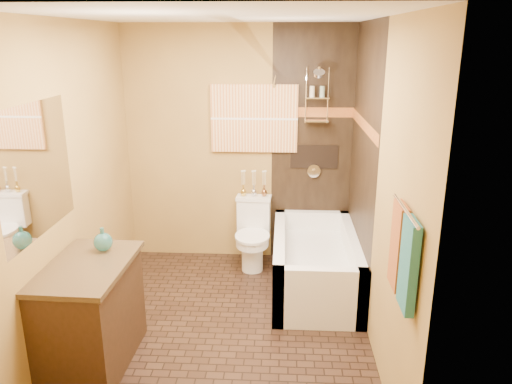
# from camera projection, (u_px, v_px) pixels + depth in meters

# --- Properties ---
(floor) EXTENTS (3.00, 3.00, 0.00)m
(floor) POSITION_uv_depth(u_px,v_px,m) (225.00, 328.00, 4.23)
(floor) COLOR black
(floor) RESTS_ON ground
(wall_left) EXTENTS (0.02, 3.00, 2.50)m
(wall_left) POSITION_uv_depth(u_px,v_px,m) (70.00, 184.00, 3.92)
(wall_left) COLOR #AA8741
(wall_left) RESTS_ON floor
(wall_right) EXTENTS (0.02, 3.00, 2.50)m
(wall_right) POSITION_uv_depth(u_px,v_px,m) (378.00, 189.00, 3.80)
(wall_right) COLOR #AA8741
(wall_right) RESTS_ON floor
(wall_back) EXTENTS (2.40, 0.02, 2.50)m
(wall_back) POSITION_uv_depth(u_px,v_px,m) (239.00, 146.00, 5.29)
(wall_back) COLOR #AA8741
(wall_back) RESTS_ON floor
(wall_front) EXTENTS (2.40, 0.02, 2.50)m
(wall_front) POSITION_uv_depth(u_px,v_px,m) (184.00, 275.00, 2.43)
(wall_front) COLOR #AA8741
(wall_front) RESTS_ON floor
(ceiling) EXTENTS (3.00, 3.00, 0.00)m
(ceiling) POSITION_uv_depth(u_px,v_px,m) (218.00, 16.00, 3.49)
(ceiling) COLOR silver
(ceiling) RESTS_ON wall_back
(alcove_tile_back) EXTENTS (0.85, 0.01, 2.50)m
(alcove_tile_back) POSITION_uv_depth(u_px,v_px,m) (312.00, 147.00, 5.24)
(alcove_tile_back) COLOR black
(alcove_tile_back) RESTS_ON wall_back
(alcove_tile_right) EXTENTS (0.01, 1.50, 2.50)m
(alcove_tile_right) POSITION_uv_depth(u_px,v_px,m) (362.00, 165.00, 4.51)
(alcove_tile_right) COLOR black
(alcove_tile_right) RESTS_ON wall_right
(mosaic_band_back) EXTENTS (0.85, 0.01, 0.10)m
(mosaic_band_back) POSITION_uv_depth(u_px,v_px,m) (313.00, 112.00, 5.12)
(mosaic_band_back) COLOR brown
(mosaic_band_back) RESTS_ON alcove_tile_back
(mosaic_band_right) EXTENTS (0.01, 1.50, 0.10)m
(mosaic_band_right) POSITION_uv_depth(u_px,v_px,m) (364.00, 125.00, 4.40)
(mosaic_band_right) COLOR brown
(mosaic_band_right) RESTS_ON alcove_tile_right
(alcove_niche) EXTENTS (0.50, 0.01, 0.25)m
(alcove_niche) POSITION_uv_depth(u_px,v_px,m) (314.00, 157.00, 5.26)
(alcove_niche) COLOR black
(alcove_niche) RESTS_ON alcove_tile_back
(shower_fixtures) EXTENTS (0.24, 0.33, 1.16)m
(shower_fixtures) POSITION_uv_depth(u_px,v_px,m) (317.00, 109.00, 5.01)
(shower_fixtures) COLOR silver
(shower_fixtures) RESTS_ON floor
(curtain_rod) EXTENTS (0.03, 1.55, 0.03)m
(curtain_rod) POSITION_uv_depth(u_px,v_px,m) (276.00, 78.00, 4.33)
(curtain_rod) COLOR silver
(curtain_rod) RESTS_ON wall_back
(towel_bar) EXTENTS (0.02, 0.55, 0.02)m
(towel_bar) POSITION_uv_depth(u_px,v_px,m) (406.00, 210.00, 2.74)
(towel_bar) COLOR silver
(towel_bar) RESTS_ON wall_right
(towel_teal) EXTENTS (0.05, 0.22, 0.52)m
(towel_teal) POSITION_uv_depth(u_px,v_px,m) (409.00, 265.00, 2.69)
(towel_teal) COLOR #1E5F65
(towel_teal) RESTS_ON towel_bar
(towel_rust) EXTENTS (0.05, 0.22, 0.52)m
(towel_rust) POSITION_uv_depth(u_px,v_px,m) (398.00, 246.00, 2.94)
(towel_rust) COLOR #95491B
(towel_rust) RESTS_ON towel_bar
(sunset_painting) EXTENTS (0.90, 0.04, 0.70)m
(sunset_painting) POSITION_uv_depth(u_px,v_px,m) (254.00, 119.00, 5.17)
(sunset_painting) COLOR #CD6C30
(sunset_painting) RESTS_ON wall_back
(vanity_mirror) EXTENTS (0.01, 1.00, 0.90)m
(vanity_mirror) POSITION_uv_depth(u_px,v_px,m) (37.00, 170.00, 3.36)
(vanity_mirror) COLOR white
(vanity_mirror) RESTS_ON wall_left
(bathtub) EXTENTS (0.80, 1.50, 0.55)m
(bathtub) POSITION_uv_depth(u_px,v_px,m) (315.00, 267.00, 4.84)
(bathtub) COLOR white
(bathtub) RESTS_ON floor
(toilet) EXTENTS (0.38, 0.56, 0.73)m
(toilet) POSITION_uv_depth(u_px,v_px,m) (253.00, 233.00, 5.28)
(toilet) COLOR white
(toilet) RESTS_ON floor
(vanity) EXTENTS (0.59, 0.93, 0.81)m
(vanity) POSITION_uv_depth(u_px,v_px,m) (91.00, 314.00, 3.67)
(vanity) COLOR black
(vanity) RESTS_ON floor
(teal_bottle) EXTENTS (0.19, 0.19, 0.23)m
(teal_bottle) POSITION_uv_depth(u_px,v_px,m) (103.00, 240.00, 3.75)
(teal_bottle) COLOR #246C68
(teal_bottle) RESTS_ON vanity
(bud_vases) EXTENTS (0.28, 0.06, 0.28)m
(bud_vases) POSITION_uv_depth(u_px,v_px,m) (254.00, 183.00, 5.29)
(bud_vases) COLOR gold
(bud_vases) RESTS_ON toilet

